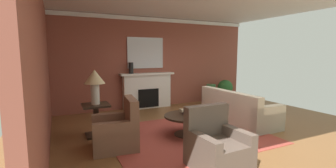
# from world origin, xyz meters

# --- Properties ---
(ground_plane) EXTENTS (8.43, 8.43, 0.00)m
(ground_plane) POSITION_xyz_m (0.00, 0.00, 0.00)
(ground_plane) COLOR brown
(wall_fireplace) EXTENTS (7.08, 0.12, 2.99)m
(wall_fireplace) POSITION_xyz_m (0.00, 2.93, 1.49)
(wall_fireplace) COLOR brown
(wall_fireplace) RESTS_ON ground_plane
(wall_window) EXTENTS (0.12, 6.34, 2.99)m
(wall_window) POSITION_xyz_m (-3.30, 0.30, 1.49)
(wall_window) COLOR brown
(wall_window) RESTS_ON ground_plane
(ceiling_panel) EXTENTS (7.08, 6.34, 0.06)m
(ceiling_panel) POSITION_xyz_m (0.00, 0.30, 3.02)
(ceiling_panel) COLOR white
(crown_moulding) EXTENTS (7.08, 0.08, 0.12)m
(crown_moulding) POSITION_xyz_m (0.00, 2.85, 2.91)
(crown_moulding) COLOR white
(area_rug) EXTENTS (3.34, 2.75, 0.01)m
(area_rug) POSITION_xyz_m (-0.52, -0.15, 0.01)
(area_rug) COLOR #993D33
(area_rug) RESTS_ON ground_plane
(fireplace) EXTENTS (1.80, 0.35, 1.17)m
(fireplace) POSITION_xyz_m (-0.38, 2.72, 0.55)
(fireplace) COLOR white
(fireplace) RESTS_ON ground_plane
(mantel_mirror) EXTENTS (1.22, 0.04, 1.00)m
(mantel_mirror) POSITION_xyz_m (-0.38, 2.84, 1.82)
(mantel_mirror) COLOR silver
(sofa) EXTENTS (0.91, 2.10, 0.85)m
(sofa) POSITION_xyz_m (1.15, 0.14, 0.30)
(sofa) COLOR beige
(sofa) RESTS_ON ground_plane
(armchair_near_window) EXTENTS (0.89, 0.89, 0.95)m
(armchair_near_window) POSITION_xyz_m (-2.08, -0.19, 0.31)
(armchair_near_window) COLOR brown
(armchair_near_window) RESTS_ON ground_plane
(armchair_facing_fireplace) EXTENTS (0.84, 0.84, 0.95)m
(armchair_facing_fireplace) POSITION_xyz_m (-0.86, -1.64, 0.31)
(armchair_facing_fireplace) COLOR brown
(armchair_facing_fireplace) RESTS_ON ground_plane
(coffee_table) EXTENTS (1.00, 1.00, 0.45)m
(coffee_table) POSITION_xyz_m (-0.52, -0.15, 0.34)
(coffee_table) COLOR #2D2319
(coffee_table) RESTS_ON ground_plane
(side_table) EXTENTS (0.56, 0.56, 0.70)m
(side_table) POSITION_xyz_m (-2.33, 0.68, 0.40)
(side_table) COLOR #2D2319
(side_table) RESTS_ON ground_plane
(table_lamp) EXTENTS (0.44, 0.44, 0.75)m
(table_lamp) POSITION_xyz_m (-2.33, 0.68, 1.22)
(table_lamp) COLOR beige
(table_lamp) RESTS_ON side_table
(vase_tall_corner) EXTENTS (0.33, 0.33, 0.70)m
(vase_tall_corner) POSITION_xyz_m (1.97, 2.42, 0.35)
(vase_tall_corner) COLOR #33703D
(vase_tall_corner) RESTS_ON ground_plane
(vase_mantel_left) EXTENTS (0.15, 0.15, 0.35)m
(vase_mantel_left) POSITION_xyz_m (-0.93, 2.67, 1.34)
(vase_mantel_left) COLOR black
(vase_mantel_left) RESTS_ON fireplace
(book_red_cover) EXTENTS (0.28, 0.26, 0.06)m
(book_red_cover) POSITION_xyz_m (-0.47, -0.12, 0.48)
(book_red_cover) COLOR navy
(book_red_cover) RESTS_ON coffee_table
(book_art_folio) EXTENTS (0.22, 0.17, 0.05)m
(book_art_folio) POSITION_xyz_m (-0.51, -0.02, 0.53)
(book_art_folio) COLOR tan
(book_art_folio) RESTS_ON coffee_table
(potted_plant) EXTENTS (0.56, 0.56, 0.83)m
(potted_plant) POSITION_xyz_m (2.57, 2.37, 0.49)
(potted_plant) COLOR #BCB29E
(potted_plant) RESTS_ON ground_plane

